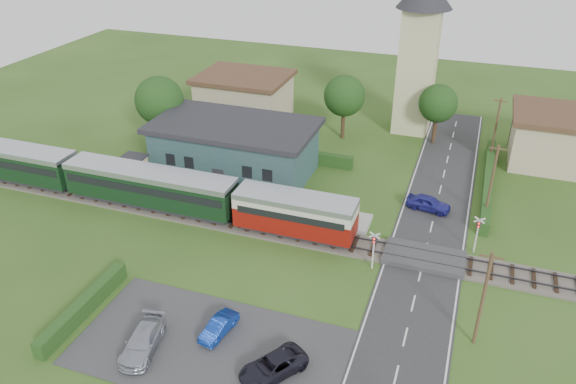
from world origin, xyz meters
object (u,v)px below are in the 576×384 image
(house_west, at_px, (244,96))
(house_east, at_px, (554,137))
(church_tower, at_px, (420,43))
(car_on_road, at_px, (428,203))
(car_park_blue, at_px, (219,327))
(pedestrian_near, at_px, (269,200))
(train, at_px, (119,181))
(car_park_silver, at_px, (143,341))
(pedestrian_far, at_px, (171,178))
(equipment_hut, at_px, (134,169))
(car_park_dark, at_px, (273,366))
(station_building, at_px, (235,148))
(crossing_signal_far, at_px, (478,229))
(crossing_signal_near, at_px, (374,245))

(house_west, xyz_separation_m, house_east, (35.00, -1.00, 0.00))
(church_tower, relative_size, car_on_road, 4.52)
(car_park_blue, xyz_separation_m, pedestrian_near, (-2.47, 15.33, 0.66))
(house_west, bearing_deg, pedestrian_near, -61.58)
(car_on_road, distance_m, pedestrian_near, 14.29)
(train, height_order, house_east, house_east)
(car_park_silver, bearing_deg, house_west, 93.47)
(pedestrian_far, bearing_deg, car_park_blue, -157.99)
(equipment_hut, relative_size, car_park_silver, 0.56)
(pedestrian_near, bearing_deg, house_east, -152.71)
(house_east, height_order, car_park_blue, house_east)
(pedestrian_near, bearing_deg, equipment_hut, -14.02)
(car_park_dark, bearing_deg, car_park_blue, -170.51)
(station_building, distance_m, train, 11.65)
(house_east, distance_m, crossing_signal_far, 20.64)
(crossing_signal_near, bearing_deg, crossing_signal_far, 33.69)
(train, height_order, car_park_dark, train)
(equipment_hut, distance_m, pedestrian_near, 14.05)
(equipment_hut, relative_size, car_park_blue, 0.79)
(crossing_signal_far, xyz_separation_m, car_park_dark, (-10.58, -17.15, -1.47))
(equipment_hut, height_order, car_park_dark, equipment_hut)
(church_tower, bearing_deg, crossing_signal_far, -69.98)
(crossing_signal_far, distance_m, car_park_blue, 21.41)
(train, relative_size, pedestrian_near, 26.30)
(pedestrian_near, distance_m, pedestrian_far, 10.19)
(station_building, height_order, car_park_blue, station_building)
(car_park_dark, bearing_deg, house_west, 149.33)
(pedestrian_far, bearing_deg, train, 120.42)
(house_east, bearing_deg, station_building, -156.56)
(car_park_blue, relative_size, car_park_silver, 0.71)
(car_park_blue, bearing_deg, station_building, 120.91)
(crossing_signal_far, distance_m, pedestrian_near, 17.60)
(train, bearing_deg, car_park_dark, -35.87)
(car_park_blue, bearing_deg, car_park_silver, -134.06)
(station_building, bearing_deg, train, -129.40)
(church_tower, distance_m, crossing_signal_near, 29.57)
(pedestrian_far, bearing_deg, church_tower, -56.29)
(train, xyz_separation_m, car_park_silver, (12.01, -15.57, -1.44))
(church_tower, xyz_separation_m, crossing_signal_far, (8.60, -23.61, -8.08))
(house_west, height_order, car_on_road, house_west)
(crossing_signal_near, bearing_deg, station_building, 145.19)
(crossing_signal_far, distance_m, pedestrian_far, 27.76)
(station_building, relative_size, crossing_signal_far, 4.88)
(church_tower, distance_m, pedestrian_far, 30.90)
(crossing_signal_near, bearing_deg, car_park_silver, -131.82)
(crossing_signal_near, xyz_separation_m, car_park_dark, (-3.38, -12.35, -1.47))
(car_park_blue, height_order, car_park_dark, car_park_dark)
(car_park_silver, height_order, pedestrian_near, pedestrian_near)
(train, relative_size, crossing_signal_far, 13.18)
(crossing_signal_near, bearing_deg, train, 174.22)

